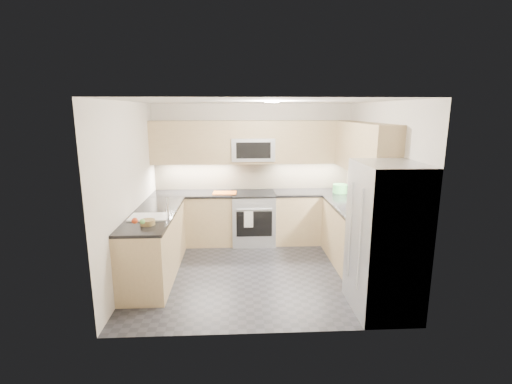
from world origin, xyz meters
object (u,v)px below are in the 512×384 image
(gas_range, at_px, (253,218))
(refrigerator, at_px, (385,239))
(cutting_board, at_px, (225,193))
(utensil_bowl, at_px, (340,189))
(fruit_basket, at_px, (148,222))
(microwave, at_px, (253,149))

(gas_range, distance_m, refrigerator, 2.86)
(gas_range, height_order, cutting_board, cutting_board)
(refrigerator, height_order, utensil_bowl, refrigerator)
(gas_range, xyz_separation_m, utensil_bowl, (1.55, -0.11, 0.56))
(cutting_board, bearing_deg, gas_range, 5.43)
(refrigerator, relative_size, utensil_bowl, 6.79)
(utensil_bowl, relative_size, cutting_board, 0.64)
(cutting_board, height_order, fruit_basket, fruit_basket)
(gas_range, relative_size, refrigerator, 0.51)
(microwave, relative_size, refrigerator, 0.42)
(gas_range, distance_m, microwave, 1.25)
(utensil_bowl, bearing_deg, microwave, 171.29)
(cutting_board, bearing_deg, refrigerator, -50.47)
(microwave, bearing_deg, gas_range, -90.00)
(microwave, bearing_deg, refrigerator, -60.38)
(refrigerator, relative_size, fruit_basket, 9.56)
(gas_range, bearing_deg, refrigerator, -59.12)
(microwave, xyz_separation_m, refrigerator, (1.45, -2.55, -0.80))
(utensil_bowl, height_order, cutting_board, utensil_bowl)
(utensil_bowl, height_order, fruit_basket, utensil_bowl)
(gas_range, bearing_deg, microwave, 90.00)
(gas_range, relative_size, fruit_basket, 4.83)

